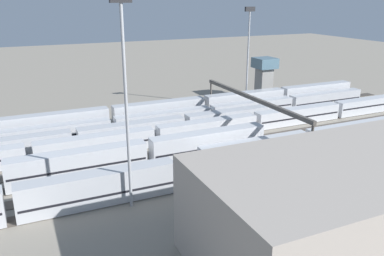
{
  "coord_description": "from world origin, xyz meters",
  "views": [
    {
      "loc": [
        32.08,
        71.05,
        29.26
      ],
      "look_at": [
        -1.33,
        -2.8,
        2.5
      ],
      "focal_mm": 37.29,
      "sensor_mm": 36.0,
      "label": 1
    }
  ],
  "objects_px": {
    "train_on_track_3": "(208,128)",
    "train_on_track_1": "(164,120)",
    "signal_gantry": "(252,101)",
    "train_on_track_7": "(242,161)",
    "maintenance_shed": "(365,203)",
    "train_on_track_2": "(133,131)",
    "light_mast_1": "(125,80)",
    "control_tower": "(264,74)",
    "train_on_track_6": "(347,133)",
    "train_on_track_0": "(160,112)",
    "train_on_track_5": "(148,154)",
    "light_mast_0": "(248,44)"
  },
  "relations": [
    {
      "from": "train_on_track_6",
      "to": "control_tower",
      "type": "xyz_separation_m",
      "value": [
        -6.11,
        -40.22,
        5.01
      ]
    },
    {
      "from": "train_on_track_3",
      "to": "train_on_track_1",
      "type": "relative_size",
      "value": 1.0
    },
    {
      "from": "train_on_track_0",
      "to": "train_on_track_7",
      "type": "bearing_deg",
      "value": 93.43
    },
    {
      "from": "train_on_track_7",
      "to": "signal_gantry",
      "type": "distance_m",
      "value": 22.38
    },
    {
      "from": "train_on_track_0",
      "to": "train_on_track_7",
      "type": "height_order",
      "value": "same"
    },
    {
      "from": "light_mast_1",
      "to": "control_tower",
      "type": "xyz_separation_m",
      "value": [
        -55.08,
        -47.65,
        -11.59
      ]
    },
    {
      "from": "train_on_track_7",
      "to": "maintenance_shed",
      "type": "distance_m",
      "value": 24.11
    },
    {
      "from": "train_on_track_0",
      "to": "train_on_track_2",
      "type": "distance_m",
      "value": 14.01
    },
    {
      "from": "train_on_track_1",
      "to": "light_mast_0",
      "type": "height_order",
      "value": "light_mast_0"
    },
    {
      "from": "train_on_track_5",
      "to": "signal_gantry",
      "type": "relative_size",
      "value": 1.18
    },
    {
      "from": "light_mast_1",
      "to": "maintenance_shed",
      "type": "height_order",
      "value": "light_mast_1"
    },
    {
      "from": "train_on_track_2",
      "to": "signal_gantry",
      "type": "relative_size",
      "value": 1.79
    },
    {
      "from": "train_on_track_7",
      "to": "train_on_track_3",
      "type": "bearing_deg",
      "value": -100.05
    },
    {
      "from": "train_on_track_7",
      "to": "signal_gantry",
      "type": "xyz_separation_m",
      "value": [
        -12.98,
        -17.5,
        5.13
      ]
    },
    {
      "from": "train_on_track_3",
      "to": "train_on_track_7",
      "type": "relative_size",
      "value": 1.0
    },
    {
      "from": "train_on_track_5",
      "to": "signal_gantry",
      "type": "distance_m",
      "value": 27.9
    },
    {
      "from": "light_mast_0",
      "to": "signal_gantry",
      "type": "bearing_deg",
      "value": 60.8
    },
    {
      "from": "train_on_track_5",
      "to": "light_mast_0",
      "type": "bearing_deg",
      "value": -142.98
    },
    {
      "from": "train_on_track_5",
      "to": "maintenance_shed",
      "type": "bearing_deg",
      "value": 115.2
    },
    {
      "from": "train_on_track_5",
      "to": "train_on_track_1",
      "type": "relative_size",
      "value": 0.39
    },
    {
      "from": "train_on_track_5",
      "to": "signal_gantry",
      "type": "xyz_separation_m",
      "value": [
        -26.37,
        -7.5,
        5.13
      ]
    },
    {
      "from": "train_on_track_2",
      "to": "light_mast_0",
      "type": "bearing_deg",
      "value": -159.31
    },
    {
      "from": "train_on_track_5",
      "to": "train_on_track_7",
      "type": "height_order",
      "value": "same"
    },
    {
      "from": "train_on_track_2",
      "to": "signal_gantry",
      "type": "bearing_deg",
      "value": 163.22
    },
    {
      "from": "train_on_track_0",
      "to": "train_on_track_2",
      "type": "xyz_separation_m",
      "value": [
        9.79,
        10.0,
        -0.57
      ]
    },
    {
      "from": "train_on_track_7",
      "to": "control_tower",
      "type": "xyz_separation_m",
      "value": [
        -34.94,
        -45.22,
        4.52
      ]
    },
    {
      "from": "train_on_track_6",
      "to": "signal_gantry",
      "type": "distance_m",
      "value": 20.96
    },
    {
      "from": "train_on_track_6",
      "to": "train_on_track_0",
      "type": "bearing_deg",
      "value": -44.12
    },
    {
      "from": "train_on_track_1",
      "to": "light_mast_0",
      "type": "relative_size",
      "value": 4.47
    },
    {
      "from": "train_on_track_0",
      "to": "control_tower",
      "type": "xyz_separation_m",
      "value": [
        -37.04,
        -10.22,
        4.53
      ]
    },
    {
      "from": "train_on_track_1",
      "to": "train_on_track_7",
      "type": "relative_size",
      "value": 1.0
    },
    {
      "from": "train_on_track_2",
      "to": "train_on_track_7",
      "type": "relative_size",
      "value": 0.6
    },
    {
      "from": "train_on_track_3",
      "to": "control_tower",
      "type": "relative_size",
      "value": 9.91
    },
    {
      "from": "train_on_track_3",
      "to": "train_on_track_1",
      "type": "distance_m",
      "value": 11.93
    },
    {
      "from": "control_tower",
      "to": "light_mast_1",
      "type": "bearing_deg",
      "value": 40.86
    },
    {
      "from": "train_on_track_2",
      "to": "light_mast_1",
      "type": "distance_m",
      "value": 33.15
    },
    {
      "from": "train_on_track_5",
      "to": "train_on_track_6",
      "type": "distance_m",
      "value": 42.53
    },
    {
      "from": "train_on_track_2",
      "to": "control_tower",
      "type": "distance_m",
      "value": 51.27
    },
    {
      "from": "train_on_track_3",
      "to": "light_mast_1",
      "type": "xyz_separation_m",
      "value": [
        23.68,
        22.43,
        16.69
      ]
    },
    {
      "from": "train_on_track_6",
      "to": "light_mast_0",
      "type": "height_order",
      "value": "light_mast_0"
    },
    {
      "from": "train_on_track_5",
      "to": "train_on_track_0",
      "type": "distance_m",
      "value": 27.44
    },
    {
      "from": "signal_gantry",
      "to": "maintenance_shed",
      "type": "xyz_separation_m",
      "value": [
        10.5,
        41.24,
        -1.72
      ]
    },
    {
      "from": "train_on_track_6",
      "to": "light_mast_1",
      "type": "bearing_deg",
      "value": 8.62
    },
    {
      "from": "train_on_track_6",
      "to": "maintenance_shed",
      "type": "height_order",
      "value": "maintenance_shed"
    },
    {
      "from": "train_on_track_2",
      "to": "train_on_track_6",
      "type": "distance_m",
      "value": 45.37
    },
    {
      "from": "train_on_track_0",
      "to": "maintenance_shed",
      "type": "relative_size",
      "value": 2.92
    },
    {
      "from": "light_mast_1",
      "to": "signal_gantry",
      "type": "height_order",
      "value": "light_mast_1"
    },
    {
      "from": "maintenance_shed",
      "to": "train_on_track_3",
      "type": "bearing_deg",
      "value": -91.4
    },
    {
      "from": "train_on_track_3",
      "to": "train_on_track_2",
      "type": "height_order",
      "value": "same"
    },
    {
      "from": "signal_gantry",
      "to": "train_on_track_7",
      "type": "bearing_deg",
      "value": 53.44
    }
  ]
}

